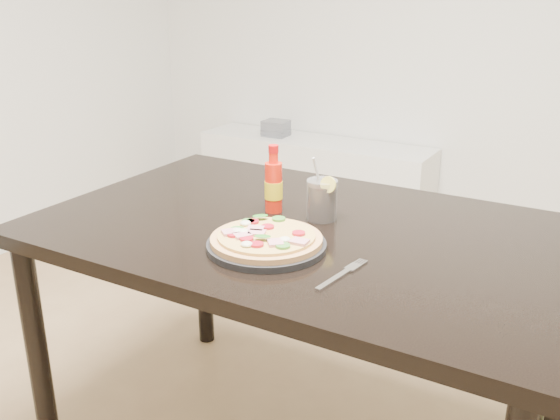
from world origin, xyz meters
The scene contains 8 objects.
dining_table centered at (0.09, 0.26, 0.67)m, with size 1.40×0.90×0.75m.
plate centered at (0.09, 0.08, 0.76)m, with size 0.29×0.29×0.02m, color black.
pizza centered at (0.09, 0.07, 0.78)m, with size 0.27×0.27×0.03m.
hot_sauce_bottle centered at (-0.03, 0.31, 0.83)m, with size 0.05×0.05×0.19m.
cola_cup centered at (0.11, 0.33, 0.80)m, with size 0.09×0.08×0.17m.
fork centered at (0.31, 0.04, 0.75)m, with size 0.04×0.19×0.00m.
media_console centered at (-0.80, 2.07, 0.25)m, with size 1.40×0.34×0.50m, color white.
cd_stack centered at (-1.05, 2.05, 0.55)m, with size 0.14×0.12×0.09m.
Camera 1 is at (0.82, -1.10, 1.35)m, focal length 40.00 mm.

